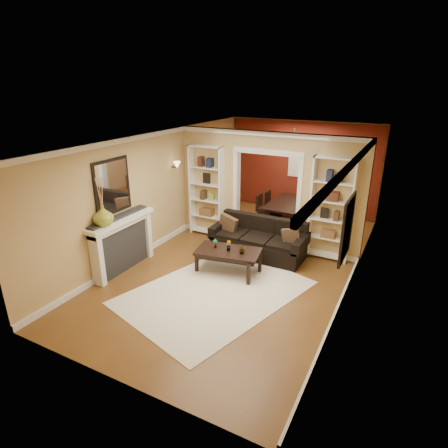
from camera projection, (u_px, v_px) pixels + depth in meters
The scene contains 30 objects.
floor at pixel (245, 262), 8.30m from camera, with size 8.00×8.00×0.00m, color brown.
ceiling at pixel (248, 138), 7.33m from camera, with size 8.00×8.00×0.00m, color white.
wall_back at pixel (302, 167), 11.13m from camera, with size 8.00×8.00×0.00m, color tan.
wall_front at pixel (109, 294), 4.51m from camera, with size 8.00×8.00×0.00m, color tan.
wall_left at pixel (159, 190), 8.79m from camera, with size 8.00×8.00×0.00m, color tan.
wall_right at pixel (358, 221), 6.84m from camera, with size 8.00×8.00×0.00m, color tan.
partition_wall at pixel (267, 190), 8.81m from camera, with size 4.50×0.15×2.70m, color tan.
red_back_panel at pixel (301, 168), 11.11m from camera, with size 4.44×0.04×2.64m, color maroon.
dining_window at pixel (302, 161), 11.00m from camera, with size 0.78×0.03×0.98m, color #8CA5CC.
area_rug at pixel (215, 292), 7.09m from camera, with size 2.40×3.37×0.01m, color white.
sofa at pixel (258, 238), 8.47m from camera, with size 2.15×0.93×0.84m, color black.
pillow_left at pixel (228, 224), 8.71m from camera, with size 0.44×0.13×0.44m, color brown.
pillow_right at pixel (291, 237), 8.06m from camera, with size 0.37×0.11×0.37m, color brown.
coffee_table at pixel (228, 261), 7.77m from camera, with size 1.30×0.71×0.49m, color black.
plant_left at pixel (215, 243), 7.78m from camera, with size 0.10×0.07×0.19m, color #336626.
plant_center at pixel (228, 246), 7.64m from camera, with size 0.12×0.10×0.22m, color #336626.
plant_right at pixel (242, 249), 7.52m from camera, with size 0.11×0.11×0.19m, color #336626.
bookshelf_left at pixel (207, 191), 9.41m from camera, with size 0.90×0.30×2.30m, color white.
bookshelf_right at pixel (331, 210), 8.07m from camera, with size 0.90×0.30×2.30m, color white.
fireplace at pixel (124, 244), 7.76m from camera, with size 0.32×1.70×1.16m, color white.
vase at pixel (103, 216), 7.10m from camera, with size 0.39×0.39×0.40m, color olive.
mirror at pixel (112, 187), 7.38m from camera, with size 0.03×0.95×1.10m, color silver.
wall_sconce at pixel (175, 166), 9.03m from camera, with size 0.18×0.18×0.22m, color #FFE0A5.
framed_art at pixel (347, 229), 5.96m from camera, with size 0.04×0.85×1.05m, color black.
dining_table at pixel (289, 213), 10.45m from camera, with size 0.95×1.71×0.60m, color black.
dining_chair_nw at pixel (267, 209), 10.40m from camera, with size 0.41×0.41×0.84m, color black.
dining_chair_ne at pixel (305, 214), 9.91m from camera, with size 0.44×0.44×0.90m, color black.
dining_chair_sw at pixel (274, 204), 10.91m from camera, with size 0.38×0.38×0.78m, color black.
dining_chair_se at pixel (312, 207), 10.40m from camera, with size 0.46×0.46×0.92m, color black.
chandelier at pixel (289, 151), 9.81m from camera, with size 0.50×0.50×0.30m, color #3A2B1A.
Camera 1 is at (3.05, -6.81, 3.76)m, focal length 30.00 mm.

